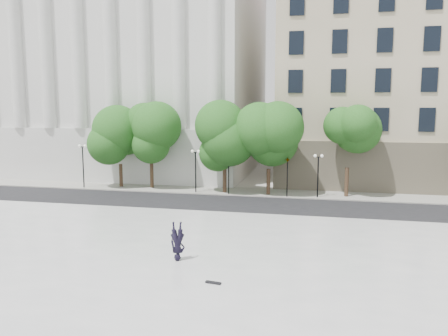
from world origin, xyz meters
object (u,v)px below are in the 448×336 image
(traffic_light_west, at_px, (229,156))
(skateboard, at_px, (213,283))
(person_lying, at_px, (178,255))
(traffic_light_east, at_px, (288,158))

(traffic_light_west, relative_size, skateboard, 5.96)
(traffic_light_west, bearing_deg, skateboard, -80.24)
(traffic_light_west, height_order, person_lying, traffic_light_west)
(traffic_light_east, relative_size, skateboard, 5.78)
(traffic_light_west, height_order, traffic_light_east, traffic_light_west)
(traffic_light_east, bearing_deg, traffic_light_west, 180.00)
(person_lying, bearing_deg, skateboard, -55.98)
(person_lying, bearing_deg, traffic_light_west, 83.22)
(traffic_light_east, xyz_separation_m, person_lying, (-4.21, -19.07, -2.91))
(person_lying, xyz_separation_m, skateboard, (2.46, -2.50, -0.24))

